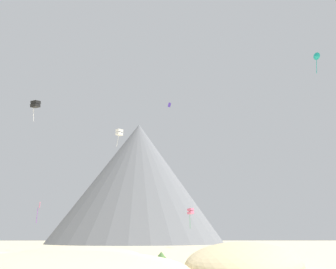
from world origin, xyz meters
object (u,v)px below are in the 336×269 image
at_px(bush_scatter_east, 80,258).
at_px(kite_rainbow_low, 191,211).
at_px(kite_pink_low, 39,208).
at_px(kite_white_mid, 119,132).
at_px(bush_near_right, 51,253).
at_px(kite_teal_high, 316,56).
at_px(kite_indigo_high, 169,105).
at_px(rock_massif, 135,186).
at_px(kite_black_mid, 35,104).
at_px(bush_mid_center, 161,257).

distance_m(bush_scatter_east, kite_rainbow_low, 50.02).
xyz_separation_m(kite_pink_low, kite_white_mid, (14.03, 6.17, 17.36)).
bearing_deg(bush_scatter_east, bush_near_right, 116.71).
bearing_deg(kite_rainbow_low, kite_teal_high, -108.03).
height_order(bush_scatter_east, kite_indigo_high, kite_indigo_high).
bearing_deg(bush_near_right, kite_teal_high, -3.46).
bearing_deg(bush_scatter_east, kite_rainbow_low, 71.90).
bearing_deg(rock_massif, kite_indigo_high, -77.72).
height_order(kite_rainbow_low, kite_white_mid, kite_white_mid).
bearing_deg(kite_black_mid, kite_white_mid, 75.66).
relative_size(bush_mid_center, bush_near_right, 1.43).
xyz_separation_m(kite_black_mid, kite_pink_low, (-1.12, 10.65, -17.24)).
bearing_deg(kite_white_mid, kite_pink_low, -18.17).
bearing_deg(kite_rainbow_low, kite_pink_low, 162.25).
bearing_deg(kite_teal_high, bush_near_right, -121.60).
height_order(rock_massif, kite_teal_high, rock_massif).
height_order(bush_mid_center, rock_massif, rock_massif).
height_order(bush_scatter_east, kite_teal_high, kite_teal_high).
height_order(rock_massif, kite_rainbow_low, rock_massif).
height_order(bush_mid_center, kite_pink_low, kite_pink_low).
relative_size(bush_near_right, rock_massif, 0.02).
height_order(rock_massif, kite_black_mid, rock_massif).
distance_m(bush_near_right, rock_massif, 83.06).
distance_m(bush_near_right, kite_white_mid, 33.83).
relative_size(rock_massif, kite_white_mid, 15.68).
distance_m(kite_white_mid, kite_indigo_high, 14.10).
relative_size(rock_massif, kite_rainbow_low, 13.70).
distance_m(bush_mid_center, kite_teal_high, 40.87).
height_order(bush_mid_center, kite_rainbow_low, kite_rainbow_low).
bearing_deg(kite_indigo_high, kite_black_mid, 82.53).
height_order(kite_white_mid, kite_indigo_high, kite_indigo_high).
xyz_separation_m(kite_black_mid, kite_indigo_high, (24.40, 19.18, 7.94)).
bearing_deg(kite_teal_high, kite_white_mid, -153.34).
relative_size(kite_pink_low, kite_white_mid, 0.97).
relative_size(bush_mid_center, kite_rainbow_low, 0.35).
bearing_deg(rock_massif, kite_black_mid, -99.32).
xyz_separation_m(bush_scatter_east, kite_black_mid, (-14.38, 20.05, 24.58)).
height_order(rock_massif, kite_white_mid, rock_massif).
relative_size(kite_black_mid, kite_indigo_high, 3.15).
xyz_separation_m(bush_mid_center, kite_rainbow_low, (7.22, 45.58, 7.86)).
distance_m(bush_mid_center, bush_near_right, 20.52).
bearing_deg(rock_massif, kite_white_mid, -89.39).
distance_m(kite_rainbow_low, kite_pink_low, 34.86).
bearing_deg(bush_mid_center, bush_scatter_east, -170.48).
xyz_separation_m(bush_mid_center, kite_pink_low, (-23.63, 29.35, 7.30)).
xyz_separation_m(rock_massif, kite_black_mid, (-12.29, -74.84, 3.59)).
bearing_deg(bush_near_right, kite_black_mid, 142.69).
distance_m(bush_near_right, kite_teal_high, 50.97).
height_order(bush_scatter_east, rock_massif, rock_massif).
bearing_deg(kite_indigo_high, bush_near_right, 98.89).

